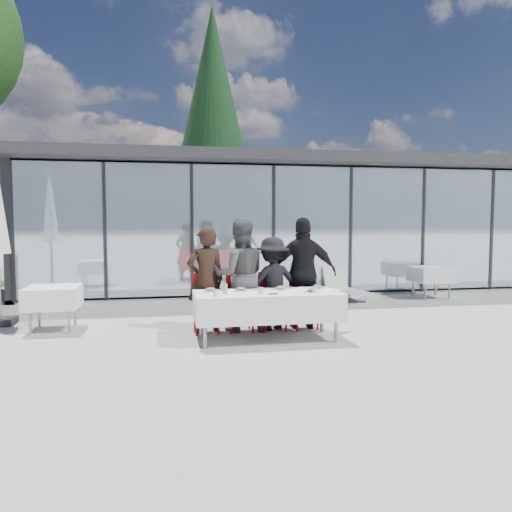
{
  "coord_description": "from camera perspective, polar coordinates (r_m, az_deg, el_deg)",
  "views": [
    {
      "loc": [
        -1.59,
        -7.64,
        1.87
      ],
      "look_at": [
        0.07,
        1.2,
        1.21
      ],
      "focal_mm": 35.0,
      "sensor_mm": 36.0,
      "label": 1
    }
  ],
  "objects": [
    {
      "name": "drinking_glasses",
      "position": [
        7.47,
        0.98,
        -4.06
      ],
      "size": [
        1.58,
        0.21,
        0.1
      ],
      "color": "silver",
      "rests_on": "dining_table"
    },
    {
      "name": "diner_chair_b",
      "position": [
        8.45,
        -1.88,
        -4.9
      ],
      "size": [
        0.44,
        0.44,
        0.97
      ],
      "color": "red",
      "rests_on": "ground"
    },
    {
      "name": "pavilion",
      "position": [
        16.21,
        2.16,
        5.15
      ],
      "size": [
        14.8,
        8.8,
        3.44
      ],
      "color": "gray",
      "rests_on": "ground"
    },
    {
      "name": "plate_extra",
      "position": [
        7.73,
        6.36,
        -3.99
      ],
      "size": [
        0.25,
        0.25,
        0.07
      ],
      "color": "white",
      "rests_on": "dining_table"
    },
    {
      "name": "ground",
      "position": [
        8.02,
        1.1,
        -9.3
      ],
      "size": [
        90.0,
        90.0,
        0.0
      ],
      "primitive_type": "plane",
      "color": "#A3A19B",
      "rests_on": "ground"
    },
    {
      "name": "spare_table_left",
      "position": [
        9.14,
        -22.19,
        -4.41
      ],
      "size": [
        0.86,
        0.86,
        0.74
      ],
      "color": "white",
      "rests_on": "ground"
    },
    {
      "name": "plate_b",
      "position": [
        7.82,
        -1.74,
        -3.87
      ],
      "size": [
        0.25,
        0.25,
        0.07
      ],
      "color": "white",
      "rests_on": "dining_table"
    },
    {
      "name": "spare_table_right",
      "position": [
        12.69,
        19.37,
        -2.01
      ],
      "size": [
        0.86,
        0.86,
        0.74
      ],
      "color": "white",
      "rests_on": "ground"
    },
    {
      "name": "juice_bottle",
      "position": [
        7.55,
        -3.54,
        -3.76
      ],
      "size": [
        0.06,
        0.06,
        0.16
      ],
      "primitive_type": "cylinder",
      "color": "#8BB94D",
      "rests_on": "dining_table"
    },
    {
      "name": "lounger",
      "position": [
        12.08,
        9.91,
        -3.56
      ],
      "size": [
        0.86,
        1.43,
        0.72
      ],
      "color": "silver",
      "rests_on": "ground"
    },
    {
      "name": "diner_chair_c",
      "position": [
        8.55,
        1.85,
        -4.79
      ],
      "size": [
        0.44,
        0.44,
        0.97
      ],
      "color": "red",
      "rests_on": "ground"
    },
    {
      "name": "treeline",
      "position": [
        35.64,
        -11.37,
        4.62
      ],
      "size": [
        62.5,
        2.0,
        4.4
      ],
      "color": "#143410",
      "rests_on": "ground"
    },
    {
      "name": "diner_chair_a",
      "position": [
        8.38,
        -5.76,
        -4.99
      ],
      "size": [
        0.44,
        0.44,
        0.97
      ],
      "color": "red",
      "rests_on": "ground"
    },
    {
      "name": "folded_eyeglasses",
      "position": [
        7.51,
        1.96,
        -4.34
      ],
      "size": [
        0.14,
        0.03,
        0.01
      ],
      "primitive_type": "cube",
      "color": "black",
      "rests_on": "dining_table"
    },
    {
      "name": "diner_chair_d",
      "position": [
        8.69,
        5.41,
        -4.66
      ],
      "size": [
        0.44,
        0.44,
        0.97
      ],
      "color": "red",
      "rests_on": "ground"
    },
    {
      "name": "plate_a",
      "position": [
        7.79,
        -5.24,
        -3.91
      ],
      "size": [
        0.25,
        0.25,
        0.07
      ],
      "color": "white",
      "rests_on": "dining_table"
    },
    {
      "name": "diner_d",
      "position": [
        8.6,
        5.49,
        -1.95
      ],
      "size": [
        1.3,
        1.3,
        1.91
      ],
      "primitive_type": "imported",
      "rotation": [
        0.0,
        0.0,
        2.97
      ],
      "color": "black",
      "rests_on": "ground"
    },
    {
      "name": "spare_chair_b",
      "position": [
        13.8,
        19.9,
        -1.62
      ],
      "size": [
        0.47,
        0.47,
        0.97
      ],
      "color": "red",
      "rests_on": "ground"
    },
    {
      "name": "plate_c",
      "position": [
        7.97,
        2.86,
        -3.72
      ],
      "size": [
        0.25,
        0.25,
        0.07
      ],
      "color": "white",
      "rests_on": "dining_table"
    },
    {
      "name": "conifer_tree",
      "position": [
        21.15,
        -4.97,
        15.38
      ],
      "size": [
        4.0,
        4.0,
        10.5
      ],
      "color": "#382316",
      "rests_on": "ground"
    },
    {
      "name": "spare_chair_a",
      "position": [
        13.91,
        19.95,
        -1.58
      ],
      "size": [
        0.62,
        0.62,
        0.97
      ],
      "color": "red",
      "rests_on": "ground"
    },
    {
      "name": "dining_table",
      "position": [
        7.78,
        1.31,
        -5.68
      ],
      "size": [
        2.26,
        0.96,
        0.75
      ],
      "color": "white",
      "rests_on": "ground"
    },
    {
      "name": "diner_a",
      "position": [
        8.31,
        -5.75,
        -2.73
      ],
      "size": [
        0.75,
        0.75,
        1.75
      ],
      "primitive_type": "imported",
      "rotation": [
        0.0,
        0.0,
        3.33
      ],
      "color": "black",
      "rests_on": "ground"
    },
    {
      "name": "plate_d",
      "position": [
        8.12,
        7.03,
        -3.6
      ],
      "size": [
        0.25,
        0.25,
        0.07
      ],
      "color": "white",
      "rests_on": "dining_table"
    },
    {
      "name": "diner_b",
      "position": [
        8.37,
        -1.85,
        -2.21
      ],
      "size": [
        0.93,
        0.93,
        1.88
      ],
      "primitive_type": "imported",
      "rotation": [
        0.0,
        0.0,
        3.12
      ],
      "color": "#4B4B4B",
      "rests_on": "ground"
    },
    {
      "name": "diner_c",
      "position": [
        8.49,
        1.9,
        -3.16
      ],
      "size": [
        1.19,
        1.19,
        1.57
      ],
      "primitive_type": "imported",
      "rotation": [
        0.0,
        0.0,
        3.33
      ],
      "color": "black",
      "rests_on": "ground"
    }
  ]
}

